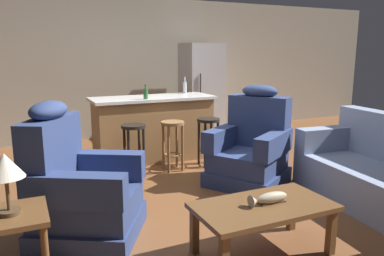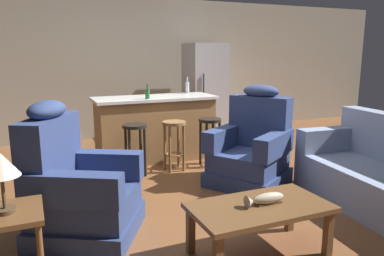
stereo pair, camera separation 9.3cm
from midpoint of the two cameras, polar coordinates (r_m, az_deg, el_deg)
ground_plane at (r=4.56m, az=0.45°, el=-9.02°), size 12.00×12.00×0.00m
back_wall at (r=7.24m, az=-9.77°, el=8.99°), size 12.00×0.05×2.60m
coffee_table at (r=3.07m, az=11.14°, el=-12.39°), size 1.10×0.60×0.42m
fish_figurine at (r=3.05m, az=11.93°, el=-10.56°), size 0.34×0.10×0.10m
recliner_near_lamp at (r=3.43m, az=-16.36°, el=-8.98°), size 1.14×1.14×1.20m
recliner_near_island at (r=4.66m, az=9.63°, el=-3.26°), size 1.16×1.16×1.20m
end_table at (r=2.84m, az=-25.69°, el=-13.30°), size 0.48×0.48×0.56m
table_lamp at (r=2.69m, az=-26.26°, el=-5.42°), size 0.24×0.24×0.41m
kitchen_island at (r=5.64m, az=-5.13°, el=0.01°), size 1.80×0.70×0.95m
bar_stool_left at (r=4.92m, az=-8.14°, el=-1.85°), size 0.32×0.32×0.68m
bar_stool_middle at (r=5.08m, az=-2.23°, el=-1.30°), size 0.32×0.32×0.68m
bar_stool_right at (r=5.30m, az=3.24°, el=-0.78°), size 0.32×0.32×0.68m
refrigerator at (r=7.20m, az=2.36°, el=5.78°), size 0.70×0.69×1.76m
bottle_tall_green at (r=5.29m, az=-6.30°, el=5.26°), size 0.06×0.06×0.21m
bottle_short_amber at (r=6.00m, az=-0.28°, el=6.26°), size 0.06×0.06×0.26m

